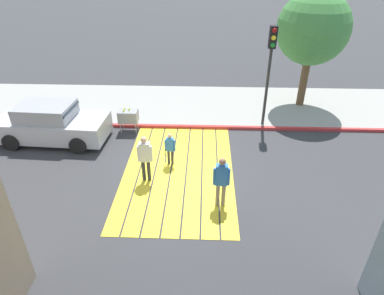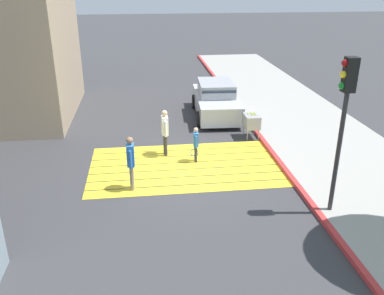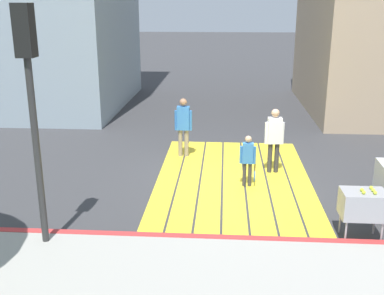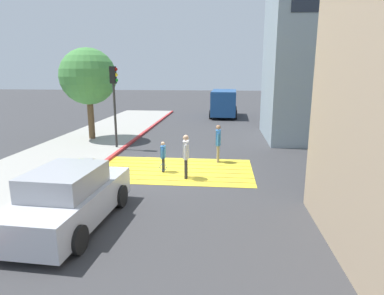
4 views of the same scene
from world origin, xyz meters
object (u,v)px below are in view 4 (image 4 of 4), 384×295
object	(u,v)px
tennis_ball_cart	(83,168)
pedestrian_adult_trailing	(218,141)
street_tree	(90,78)
pedestrian_child_with_racket	(163,155)
van_down_street	(224,103)
traffic_light_corner	(114,91)
car_parked_near_curb	(69,199)
pedestrian_adult_lead	(186,153)

from	to	relation	value
tennis_ball_cart	pedestrian_adult_trailing	xyz separation A→B (m)	(4.65, 3.72, 0.29)
street_tree	pedestrian_child_with_racket	distance (m)	8.39
van_down_street	traffic_light_corner	world-z (taller)	traffic_light_corner
car_parked_near_curb	street_tree	size ratio (longest dim) A/B	0.82
van_down_street	tennis_ball_cart	bearing A→B (deg)	-104.07
van_down_street	street_tree	xyz separation A→B (m)	(-7.60, -11.39, 2.35)
van_down_street	pedestrian_adult_trailing	world-z (taller)	van_down_street
pedestrian_adult_trailing	pedestrian_child_with_racket	distance (m)	2.79
traffic_light_corner	pedestrian_child_with_racket	distance (m)	5.44
tennis_ball_cart	pedestrian_child_with_racket	xyz separation A→B (m)	(2.49, 1.99, 0.01)
pedestrian_adult_trailing	street_tree	bearing A→B (deg)	151.07
tennis_ball_cart	pedestrian_adult_lead	bearing A→B (deg)	20.30
car_parked_near_curb	traffic_light_corner	distance (m)	9.08
street_tree	tennis_ball_cart	xyz separation A→B (m)	(2.79, -7.83, -2.93)
van_down_street	traffic_light_corner	bearing A→B (deg)	-112.20
traffic_light_corner	pedestrian_child_with_racket	xyz separation A→B (m)	(3.16, -3.76, -2.33)
car_parked_near_curb	tennis_ball_cart	world-z (taller)	car_parked_near_curb
pedestrian_adult_lead	pedestrian_adult_trailing	distance (m)	2.69
car_parked_near_curb	tennis_ball_cart	xyz separation A→B (m)	(-0.90, 2.89, -0.04)
traffic_light_corner	tennis_ball_cart	world-z (taller)	traffic_light_corner
traffic_light_corner	pedestrian_adult_trailing	distance (m)	6.06
van_down_street	tennis_ball_cart	xyz separation A→B (m)	(-4.82, -19.22, -0.58)
car_parked_near_curb	van_down_street	world-z (taller)	van_down_street
tennis_ball_cart	pedestrian_adult_lead	distance (m)	3.73
pedestrian_adult_lead	pedestrian_child_with_racket	xyz separation A→B (m)	(-1.01, 0.70, -0.28)
street_tree	pedestrian_adult_lead	xyz separation A→B (m)	(6.28, -6.54, -2.65)
traffic_light_corner	tennis_ball_cart	xyz separation A→B (m)	(0.68, -5.76, -2.34)
car_parked_near_curb	pedestrian_child_with_racket	size ratio (longest dim) A/B	3.48
traffic_light_corner	tennis_ball_cart	bearing A→B (deg)	-83.27
tennis_ball_cart	pedestrian_adult_trailing	distance (m)	5.96
van_down_street	pedestrian_adult_trailing	distance (m)	15.51
traffic_light_corner	street_tree	distance (m)	3.02
car_parked_near_curb	tennis_ball_cart	bearing A→B (deg)	107.30
traffic_light_corner	street_tree	xyz separation A→B (m)	(-2.11, 2.08, 0.59)
van_down_street	pedestrian_child_with_racket	bearing A→B (deg)	-97.71
street_tree	tennis_ball_cart	distance (m)	8.82
street_tree	traffic_light_corner	bearing A→B (deg)	-44.59
car_parked_near_curb	van_down_street	size ratio (longest dim) A/B	0.84
car_parked_near_curb	traffic_light_corner	bearing A→B (deg)	100.35
street_tree	pedestrian_child_with_racket	size ratio (longest dim) A/B	4.22
street_tree	pedestrian_child_with_racket	bearing A→B (deg)	-47.94
pedestrian_adult_trailing	tennis_ball_cart	bearing A→B (deg)	-141.34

